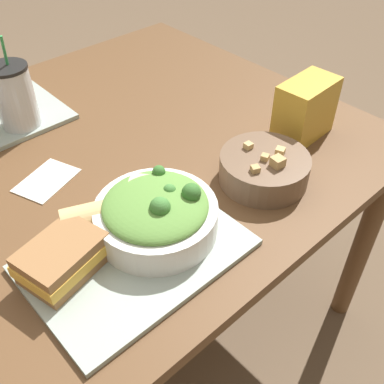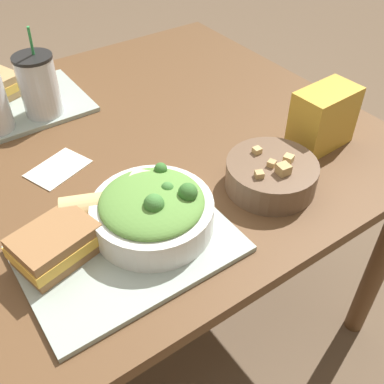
{
  "view_description": "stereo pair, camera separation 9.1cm",
  "coord_description": "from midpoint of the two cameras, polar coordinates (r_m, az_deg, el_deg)",
  "views": [
    {
      "loc": [
        -0.34,
        -0.81,
        1.38
      ],
      "look_at": [
        0.12,
        -0.31,
        0.78
      ],
      "focal_mm": 42.0,
      "sensor_mm": 36.0,
      "label": 1
    },
    {
      "loc": [
        -0.26,
        -0.87,
        1.38
      ],
      "look_at": [
        0.12,
        -0.31,
        0.78
      ],
      "focal_mm": 42.0,
      "sensor_mm": 36.0,
      "label": 2
    }
  ],
  "objects": [
    {
      "name": "soup_bowl",
      "position": [
        1.01,
        6.63,
        2.98
      ],
      "size": [
        0.2,
        0.2,
        0.09
      ],
      "color": "brown",
      "rests_on": "dining_table"
    },
    {
      "name": "dining_table",
      "position": [
        1.16,
        -17.54,
        -0.21
      ],
      "size": [
        1.5,
        1.09,
        0.72
      ],
      "color": "brown",
      "rests_on": "ground_plane"
    },
    {
      "name": "napkin_folded",
      "position": [
        1.09,
        -20.27,
        1.29
      ],
      "size": [
        0.16,
        0.13,
        0.0
      ],
      "color": "silver",
      "rests_on": "dining_table"
    },
    {
      "name": "baguette_near",
      "position": [
        0.9,
        -15.62,
        -3.59
      ],
      "size": [
        0.12,
        0.1,
        0.07
      ],
      "rotation": [
        0.0,
        0.0,
        1.17
      ],
      "color": "tan",
      "rests_on": "tray_near"
    },
    {
      "name": "tray_near",
      "position": [
        0.87,
        -10.06,
        -8.01
      ],
      "size": [
        0.4,
        0.28,
        0.01
      ],
      "color": "#99A89E",
      "rests_on": "dining_table"
    },
    {
      "name": "salad_bowl",
      "position": [
        0.87,
        -7.52,
        -2.84
      ],
      "size": [
        0.24,
        0.24,
        0.11
      ],
      "color": "white",
      "rests_on": "tray_near"
    },
    {
      "name": "drink_cup_red",
      "position": [
        1.25,
        -23.57,
        10.8
      ],
      "size": [
        0.1,
        0.1,
        0.24
      ],
      "color": "silver",
      "rests_on": "tray_far"
    },
    {
      "name": "chip_bag",
      "position": [
        1.15,
        11.99,
        10.15
      ],
      "size": [
        0.16,
        0.1,
        0.15
      ],
      "rotation": [
        0.0,
        0.0,
        0.05
      ],
      "color": "gold",
      "rests_on": "dining_table"
    },
    {
      "name": "ground_plane",
      "position": [
        1.65,
        -12.82,
        -17.26
      ],
      "size": [
        12.0,
        12.0,
        0.0
      ],
      "primitive_type": "plane",
      "color": "brown"
    },
    {
      "name": "sandwich_near",
      "position": [
        0.85,
        -19.13,
        -8.06
      ],
      "size": [
        0.17,
        0.14,
        0.06
      ],
      "rotation": [
        0.0,
        0.0,
        0.24
      ],
      "color": "olive",
      "rests_on": "tray_near"
    }
  ]
}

